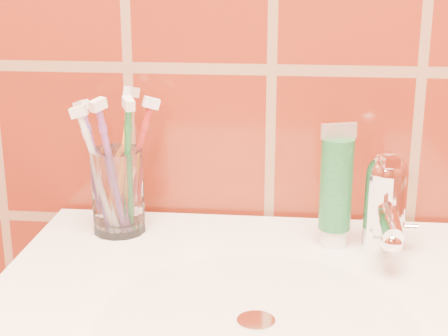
# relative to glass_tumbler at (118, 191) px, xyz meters

# --- Properties ---
(glass_tumbler) EXTENTS (0.08, 0.08, 0.10)m
(glass_tumbler) POSITION_rel_glass_tumbler_xyz_m (0.00, 0.00, 0.00)
(glass_tumbler) COLOR white
(glass_tumbler) RESTS_ON pedestal_sink
(toothpaste_tube) EXTENTS (0.04, 0.04, 0.15)m
(toothpaste_tube) POSITION_rel_glass_tumbler_xyz_m (0.26, -0.02, 0.02)
(toothpaste_tube) COLOR white
(toothpaste_tube) RESTS_ON pedestal_sink
(faucet) EXTENTS (0.05, 0.11, 0.12)m
(faucet) POSITION_rel_glass_tumbler_xyz_m (0.32, -0.03, 0.01)
(faucet) COLOR white
(faucet) RESTS_ON pedestal_sink
(toothbrush_0) EXTENTS (0.12, 0.11, 0.18)m
(toothbrush_0) POSITION_rel_glass_tumbler_xyz_m (-0.03, 0.01, 0.03)
(toothbrush_0) COLOR #68418C
(toothbrush_0) RESTS_ON glass_tumbler
(toothbrush_1) EXTENTS (0.08, 0.10, 0.19)m
(toothbrush_1) POSITION_rel_glass_tumbler_xyz_m (0.02, -0.01, 0.03)
(toothbrush_1) COLOR #1F7632
(toothbrush_1) RESTS_ON glass_tumbler
(toothbrush_2) EXTENTS (0.11, 0.09, 0.18)m
(toothbrush_2) POSITION_rel_glass_tumbler_xyz_m (0.02, 0.02, 0.03)
(toothbrush_2) COLOR #A92524
(toothbrush_2) RESTS_ON glass_tumbler
(toothbrush_3) EXTENTS (0.08, 0.09, 0.19)m
(toothbrush_3) POSITION_rel_glass_tumbler_xyz_m (-0.00, -0.02, 0.03)
(toothbrush_3) COLOR #7D428D
(toothbrush_3) RESTS_ON glass_tumbler
(toothbrush_4) EXTENTS (0.07, 0.07, 0.17)m
(toothbrush_4) POSITION_rel_glass_tumbler_xyz_m (-0.02, -0.01, 0.03)
(toothbrush_4) COLOR white
(toothbrush_4) RESTS_ON glass_tumbler
(toothbrush_5) EXTENTS (0.09, 0.12, 0.19)m
(toothbrush_5) POSITION_rel_glass_tumbler_xyz_m (0.00, 0.02, 0.03)
(toothbrush_5) COLOR orange
(toothbrush_5) RESTS_ON glass_tumbler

